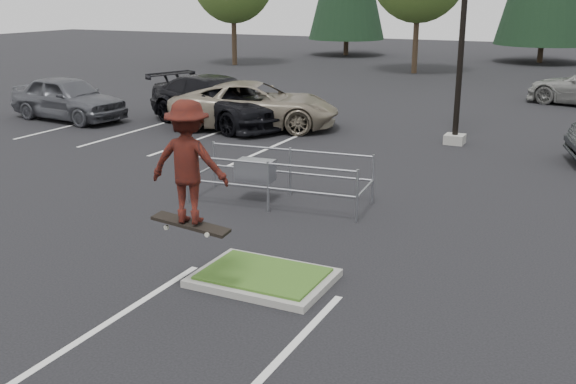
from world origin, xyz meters
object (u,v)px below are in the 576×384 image
at_px(skateboarder, 188,163).
at_px(car_l_tan, 252,105).
at_px(cart_corral, 261,171).
at_px(car_l_grey, 67,98).
at_px(car_l_black, 215,101).

bearing_deg(skateboarder, car_l_tan, -76.05).
height_order(cart_corral, skateboarder, skateboarder).
relative_size(skateboarder, car_l_grey, 0.42).
bearing_deg(car_l_grey, skateboarder, -123.86).
distance_m(skateboarder, car_l_black, 14.49).
bearing_deg(skateboarder, car_l_grey, -51.35).
relative_size(cart_corral, car_l_black, 0.69).
xyz_separation_m(car_l_tan, car_l_grey, (-7.00, -1.60, 0.01)).
xyz_separation_m(cart_corral, car_l_tan, (-4.35, 7.54, 0.10)).
bearing_deg(skateboarder, car_l_black, -70.55).
xyz_separation_m(skateboarder, car_l_black, (-7.29, 12.45, -1.31)).
bearing_deg(car_l_grey, car_l_tan, -70.57).
relative_size(cart_corral, skateboarder, 2.06).
bearing_deg(car_l_tan, skateboarder, -173.55).
xyz_separation_m(cart_corral, car_l_black, (-5.85, 7.49, 0.16)).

